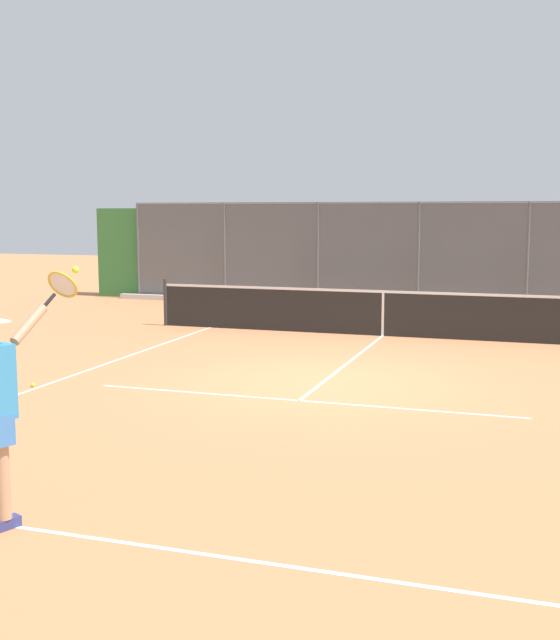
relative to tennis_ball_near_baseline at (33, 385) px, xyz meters
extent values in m
plane|color=#C67A4C|center=(-4.02, -1.71, -0.03)|extent=(60.00, 60.00, 0.00)
cube|color=white|center=(-4.02, 4.55, -0.03)|extent=(7.86, 0.05, 0.01)
cube|color=white|center=(-4.02, -0.41, -0.03)|extent=(6.13, 0.05, 0.01)
cube|color=white|center=(-0.10, -0.96, -0.03)|extent=(0.05, 11.03, 0.01)
cube|color=white|center=(-4.02, -3.44, -0.03)|extent=(0.05, 6.07, 0.01)
cylinder|color=#565B60|center=(-6.80, -11.37, 1.39)|extent=(0.07, 0.07, 2.85)
cylinder|color=#565B60|center=(-4.02, -11.37, 1.39)|extent=(0.07, 0.07, 2.85)
cylinder|color=#565B60|center=(-1.24, -11.37, 1.39)|extent=(0.07, 0.07, 2.85)
cylinder|color=#565B60|center=(1.54, -11.37, 1.39)|extent=(0.07, 0.07, 2.85)
cylinder|color=#565B60|center=(4.32, -11.37, 1.39)|extent=(0.07, 0.07, 2.85)
cylinder|color=#565B60|center=(-4.02, -11.37, 2.78)|extent=(16.68, 0.05, 0.05)
cube|color=#565B60|center=(-4.02, -11.37, 1.39)|extent=(16.68, 0.02, 2.85)
cube|color=#387A3D|center=(-4.02, -12.02, 1.31)|extent=(19.68, 0.90, 2.69)
cube|color=silver|center=(-4.02, -11.19, 0.04)|extent=(17.68, 0.18, 0.15)
cylinder|color=#2D2D2D|center=(1.01, -6.48, 0.50)|extent=(0.09, 0.09, 1.07)
cube|color=black|center=(-4.02, -6.48, 0.42)|extent=(9.99, 0.02, 0.91)
cube|color=white|center=(-4.02, -6.48, 0.90)|extent=(9.99, 0.04, 0.05)
cube|color=white|center=(-4.02, -6.48, 0.42)|extent=(0.05, 0.04, 0.91)
cube|color=navy|center=(-3.01, 4.62, 0.01)|extent=(0.20, 0.28, 0.09)
cylinder|color=tan|center=(-3.01, 4.62, 0.48)|extent=(0.13, 0.13, 0.84)
cylinder|color=tan|center=(-3.09, 4.28, 1.63)|extent=(0.13, 0.41, 0.31)
cylinder|color=black|center=(-3.12, 4.03, 1.80)|extent=(0.05, 0.17, 0.13)
torus|color=gold|center=(-3.14, 3.84, 1.92)|extent=(0.31, 0.21, 0.26)
cylinder|color=silver|center=(-3.14, 3.84, 1.92)|extent=(0.26, 0.17, 0.21)
sphere|color=#CCDB33|center=(-3.15, 3.67, 2.04)|extent=(0.07, 0.07, 0.07)
sphere|color=#CCDB33|center=(0.00, 0.00, 0.00)|extent=(0.07, 0.07, 0.07)
camera|label=1|loc=(-7.11, 9.82, 2.56)|focal=44.46mm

